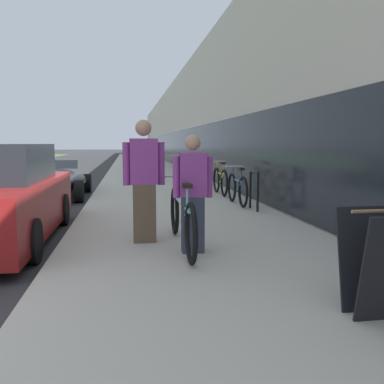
% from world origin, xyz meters
% --- Properties ---
extents(sidewalk_slab, '(4.15, 70.00, 0.14)m').
position_xyz_m(sidewalk_slab, '(5.57, 21.00, 0.07)').
color(sidewalk_slab, '#BCB5A5').
rests_on(sidewalk_slab, ground).
extents(storefront_facade, '(10.01, 70.00, 5.83)m').
position_xyz_m(storefront_facade, '(12.67, 29.00, 2.91)').
color(storefront_facade, beige).
rests_on(storefront_facade, ground).
extents(tandem_bicycle, '(0.52, 2.50, 0.94)m').
position_xyz_m(tandem_bicycle, '(5.22, 2.43, 0.54)').
color(tandem_bicycle, black).
rests_on(tandem_bicycle, sidewalk_slab).
extents(person_rider, '(0.52, 0.21, 1.54)m').
position_xyz_m(person_rider, '(5.33, 2.12, 0.91)').
color(person_rider, '#33384C').
rests_on(person_rider, sidewalk_slab).
extents(person_bystander, '(0.60, 0.23, 1.77)m').
position_xyz_m(person_bystander, '(4.72, 2.83, 1.03)').
color(person_bystander, brown).
rests_on(person_bystander, sidewalk_slab).
extents(bike_rack_hoop, '(0.05, 0.60, 0.84)m').
position_xyz_m(bike_rack_hoop, '(7.18, 5.49, 0.65)').
color(bike_rack_hoop, black).
rests_on(bike_rack_hoop, sidewalk_slab).
extents(cruiser_bike_nearest, '(0.52, 1.75, 0.89)m').
position_xyz_m(cruiser_bike_nearest, '(7.03, 6.36, 0.52)').
color(cruiser_bike_nearest, black).
rests_on(cruiser_bike_nearest, sidewalk_slab).
extents(cruiser_bike_middle, '(0.52, 1.74, 0.93)m').
position_xyz_m(cruiser_bike_middle, '(7.06, 8.36, 0.53)').
color(cruiser_bike_middle, black).
rests_on(cruiser_bike_middle, sidewalk_slab).
extents(sandwich_board_sign, '(0.56, 0.56, 0.90)m').
position_xyz_m(sandwich_board_sign, '(6.55, -0.18, 0.59)').
color(sandwich_board_sign, black).
rests_on(sandwich_board_sign, sidewalk_slab).
extents(vintage_roadster_curbside, '(1.87, 4.17, 1.07)m').
position_xyz_m(vintage_roadster_curbside, '(2.38, 9.48, 0.47)').
color(vintage_roadster_curbside, black).
rests_on(vintage_roadster_curbside, ground).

